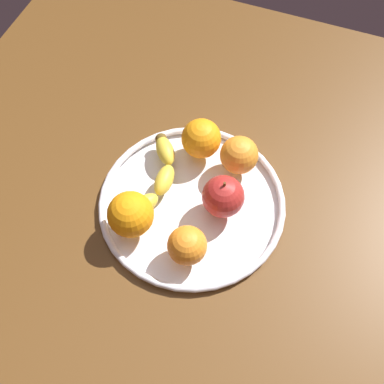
{
  "coord_description": "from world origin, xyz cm",
  "views": [
    {
      "loc": [
        -38.84,
        -14.64,
        76.28
      ],
      "look_at": [
        0.0,
        0.0,
        4.8
      ],
      "focal_mm": 44.85,
      "sensor_mm": 36.0,
      "label": 1
    }
  ],
  "objects": [
    {
      "name": "fruit_bowl",
      "position": [
        0.0,
        0.0,
        0.92
      ],
      "size": [
        33.49,
        33.49,
        1.8
      ],
      "color": "white",
      "rests_on": "ground_plane"
    },
    {
      "name": "banana",
      "position": [
        1.67,
        7.23,
        3.38
      ],
      "size": [
        19.44,
        7.29,
        3.16
      ],
      "rotation": [
        0.0,
        0.0,
        0.05
      ],
      "color": "yellow",
      "rests_on": "fruit_bowl"
    },
    {
      "name": "orange_front_right",
      "position": [
        -9.77,
        -2.85,
        5.09
      ],
      "size": [
        6.58,
        6.58,
        6.58
      ],
      "primitive_type": "sphere",
      "color": "orange",
      "rests_on": "fruit_bowl"
    },
    {
      "name": "orange_center",
      "position": [
        9.9,
        -5.31,
        5.29
      ],
      "size": [
        6.97,
        6.97,
        6.97
      ],
      "primitive_type": "sphere",
      "color": "orange",
      "rests_on": "fruit_bowl"
    },
    {
      "name": "ground_plane",
      "position": [
        0.0,
        0.0,
        -2.0
      ],
      "size": [
        111.69,
        111.69,
        4.0
      ],
      "primitive_type": "cube",
      "color": "#593717"
    },
    {
      "name": "apple",
      "position": [
        0.68,
        -5.41,
        5.48
      ],
      "size": [
        7.36,
        7.36,
        8.16
      ],
      "color": "#AF2724",
      "rests_on": "fruit_bowl"
    },
    {
      "name": "orange_back_left",
      "position": [
        10.83,
        2.27,
        5.48
      ],
      "size": [
        7.36,
        7.36,
        7.36
      ],
      "primitive_type": "sphere",
      "color": "orange",
      "rests_on": "fruit_bowl"
    },
    {
      "name": "orange_back_right",
      "position": [
        -8.13,
        7.84,
        5.73
      ],
      "size": [
        7.86,
        7.86,
        7.86
      ],
      "primitive_type": "sphere",
      "color": "orange",
      "rests_on": "fruit_bowl"
    }
  ]
}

